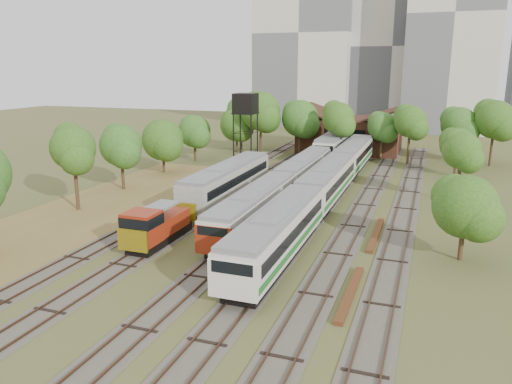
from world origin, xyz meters
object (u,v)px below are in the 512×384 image
at_px(water_tower, 245,105).
at_px(shunter_locomotive, 155,227).
at_px(railcar_red_set, 283,187).
at_px(railcar_green_set, 327,183).

bearing_deg(water_tower, shunter_locomotive, -82.33).
height_order(railcar_red_set, water_tower, water_tower).
xyz_separation_m(railcar_green_set, water_tower, (-14.18, 13.38, 6.65)).
bearing_deg(railcar_green_set, water_tower, 136.66).
bearing_deg(railcar_red_set, railcar_green_set, 33.50).
relative_size(railcar_red_set, water_tower, 3.37).
bearing_deg(water_tower, railcar_red_set, -57.58).
xyz_separation_m(shunter_locomotive, water_tower, (-4.18, 31.05, 7.11)).
distance_m(railcar_green_set, shunter_locomotive, 20.31).
distance_m(railcar_red_set, water_tower, 20.17).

